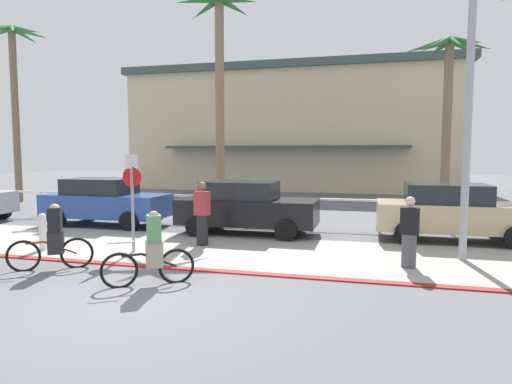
{
  "coord_description": "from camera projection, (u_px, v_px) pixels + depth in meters",
  "views": [
    {
      "loc": [
        4.14,
        -6.76,
        2.59
      ],
      "look_at": [
        0.87,
        6.0,
        1.43
      ],
      "focal_mm": 30.92,
      "sensor_mm": 36.0,
      "label": 1
    }
  ],
  "objects": [
    {
      "name": "curb_paint",
      "position": [
        177.0,
        268.0,
        9.9
      ],
      "size": [
        44.0,
        0.24,
        0.03
      ],
      "primitive_type": "cube",
      "color": "maroon",
      "rests_on": "ground"
    },
    {
      "name": "stop_sign_bike_lane",
      "position": [
        132.0,
        189.0,
        11.39
      ],
      "size": [
        0.52,
        0.56,
        2.56
      ],
      "color": "gray",
      "rests_on": "ground"
    },
    {
      "name": "car_tan_3",
      "position": [
        453.0,
        212.0,
        12.96
      ],
      "size": [
        4.4,
        2.02,
        1.69
      ],
      "color": "tan",
      "rests_on": "ground"
    },
    {
      "name": "cyclist_red_0",
      "position": [
        53.0,
        238.0,
        9.81
      ],
      "size": [
        1.6,
        0.97,
        1.5
      ],
      "color": "black",
      "rests_on": "ground"
    },
    {
      "name": "streetlight_curb",
      "position": [
        472.0,
        79.0,
        10.09
      ],
      "size": [
        0.24,
        2.54,
        7.5
      ],
      "color": "#9EA0A5",
      "rests_on": "ground"
    },
    {
      "name": "car_blue_1",
      "position": [
        105.0,
        201.0,
        15.82
      ],
      "size": [
        4.4,
        2.02,
        1.69
      ],
      "color": "#284793",
      "rests_on": "ground"
    },
    {
      "name": "palm_tree_1",
      "position": [
        219.0,
        57.0,
        17.63
      ],
      "size": [
        3.22,
        2.88,
        8.85
      ],
      "color": "#846B4C",
      "rests_on": "ground"
    },
    {
      "name": "sidewalk_strip",
      "position": [
        208.0,
        249.0,
        11.83
      ],
      "size": [
        44.0,
        4.0,
        0.02
      ],
      "primitive_type": "cube",
      "color": "#9E9E93",
      "rests_on": "ground"
    },
    {
      "name": "pedestrian_1",
      "position": [
        202.0,
        216.0,
        12.3
      ],
      "size": [
        0.46,
        0.4,
        1.8
      ],
      "color": "#232326",
      "rests_on": "ground"
    },
    {
      "name": "ground_plane",
      "position": [
        260.0,
        219.0,
        17.43
      ],
      "size": [
        80.0,
        80.0,
        0.0
      ],
      "primitive_type": "plane",
      "color": "#5B5B60"
    },
    {
      "name": "rail_fence",
      "position": [
        250.0,
        202.0,
        15.91
      ],
      "size": [
        22.38,
        0.08,
        1.04
      ],
      "color": "white",
      "rests_on": "ground"
    },
    {
      "name": "palm_tree_2",
      "position": [
        448.0,
        78.0,
        17.94
      ],
      "size": [
        3.38,
        3.43,
        7.32
      ],
      "color": "#756047",
      "rests_on": "ground"
    },
    {
      "name": "building_backdrop",
      "position": [
        296.0,
        131.0,
        34.15
      ],
      "size": [
        23.35,
        12.17,
        8.65
      ],
      "color": "beige",
      "rests_on": "ground"
    },
    {
      "name": "car_black_2",
      "position": [
        246.0,
        207.0,
        14.11
      ],
      "size": [
        4.4,
        2.02,
        1.69
      ],
      "color": "black",
      "rests_on": "ground"
    },
    {
      "name": "cyclist_black_1",
      "position": [
        152.0,
        250.0,
        8.65
      ],
      "size": [
        1.57,
        1.03,
        1.5
      ],
      "color": "black",
      "rests_on": "ground"
    },
    {
      "name": "palm_tree_0",
      "position": [
        14.0,
        71.0,
        22.93
      ],
      "size": [
        3.22,
        3.33,
        9.19
      ],
      "color": "#756047",
      "rests_on": "ground"
    },
    {
      "name": "bollard_1",
      "position": [
        43.0,
        231.0,
        11.73
      ],
      "size": [
        0.2,
        0.2,
        1.0
      ],
      "color": "white",
      "rests_on": "ground"
    },
    {
      "name": "pedestrian_0",
      "position": [
        409.0,
        235.0,
        9.9
      ],
      "size": [
        0.44,
        0.37,
        1.62
      ],
      "color": "#4C4C51",
      "rests_on": "ground"
    }
  ]
}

